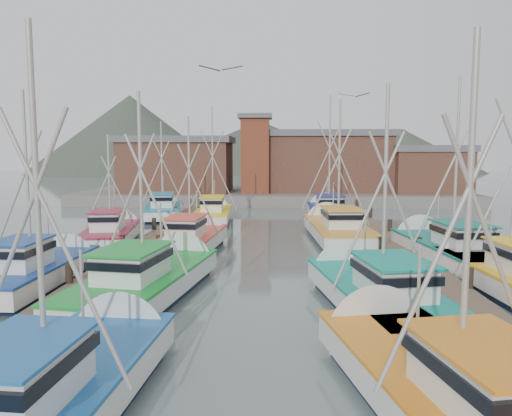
{
  "coord_description": "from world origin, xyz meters",
  "views": [
    {
      "loc": [
        0.45,
        -21.47,
        5.72
      ],
      "look_at": [
        -0.74,
        6.04,
        2.6
      ],
      "focal_mm": 35.0,
      "sensor_mm": 36.0,
      "label": 1
    }
  ],
  "objects_px": {
    "boat_12": "(214,214)",
    "lookout_tower": "(255,153)",
    "boat_0": "(64,386)",
    "boat_8": "(193,240)",
    "boat_1": "(439,386)",
    "boat_4": "(151,279)"
  },
  "relations": [
    {
      "from": "boat_1",
      "to": "boat_0",
      "type": "bearing_deg",
      "value": 170.87
    },
    {
      "from": "boat_1",
      "to": "boat_8",
      "type": "bearing_deg",
      "value": 103.87
    },
    {
      "from": "boat_1",
      "to": "boat_8",
      "type": "distance_m",
      "value": 19.37
    },
    {
      "from": "lookout_tower",
      "to": "boat_8",
      "type": "xyz_separation_m",
      "value": [
        -2.36,
        -26.57,
        -4.87
      ]
    },
    {
      "from": "boat_4",
      "to": "boat_8",
      "type": "xyz_separation_m",
      "value": [
        0.2,
        8.67,
        -0.0
      ]
    },
    {
      "from": "boat_4",
      "to": "boat_12",
      "type": "height_order",
      "value": "boat_12"
    },
    {
      "from": "lookout_tower",
      "to": "boat_12",
      "type": "distance_m",
      "value": 15.47
    },
    {
      "from": "boat_0",
      "to": "boat_8",
      "type": "distance_m",
      "value": 17.84
    },
    {
      "from": "boat_4",
      "to": "boat_8",
      "type": "bearing_deg",
      "value": 97.23
    },
    {
      "from": "boat_4",
      "to": "boat_0",
      "type": "bearing_deg",
      "value": -78.76
    },
    {
      "from": "boat_1",
      "to": "boat_12",
      "type": "distance_m",
      "value": 30.88
    },
    {
      "from": "boat_1",
      "to": "boat_4",
      "type": "height_order",
      "value": "boat_1"
    },
    {
      "from": "boat_4",
      "to": "boat_8",
      "type": "height_order",
      "value": "boat_4"
    },
    {
      "from": "boat_4",
      "to": "boat_12",
      "type": "xyz_separation_m",
      "value": [
        -0.18,
        20.8,
        0.01
      ]
    },
    {
      "from": "lookout_tower",
      "to": "boat_1",
      "type": "relative_size",
      "value": 0.83
    },
    {
      "from": "lookout_tower",
      "to": "boat_0",
      "type": "relative_size",
      "value": 0.92
    },
    {
      "from": "lookout_tower",
      "to": "boat_1",
      "type": "distance_m",
      "value": 44.73
    },
    {
      "from": "boat_0",
      "to": "boat_4",
      "type": "bearing_deg",
      "value": 96.52
    },
    {
      "from": "lookout_tower",
      "to": "boat_12",
      "type": "height_order",
      "value": "lookout_tower"
    },
    {
      "from": "boat_0",
      "to": "boat_12",
      "type": "bearing_deg",
      "value": 94.97
    },
    {
      "from": "boat_12",
      "to": "lookout_tower",
      "type": "bearing_deg",
      "value": 76.22
    },
    {
      "from": "boat_0",
      "to": "boat_8",
      "type": "xyz_separation_m",
      "value": [
        -0.24,
        17.84,
        -0.0
      ]
    }
  ]
}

